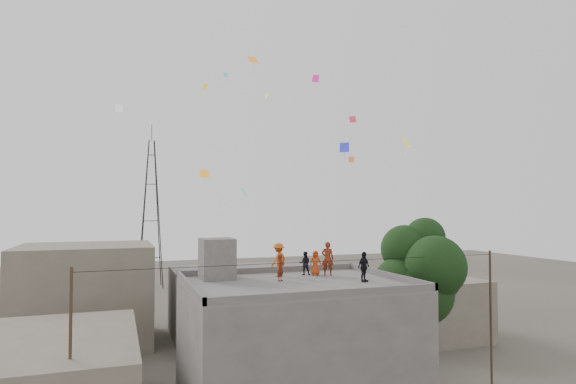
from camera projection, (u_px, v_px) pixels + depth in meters
name	position (u px, v px, depth m)	size (l,w,h in m)	color
main_building	(295.00, 349.00, 22.42)	(10.00, 8.00, 6.10)	#53504E
parapet	(295.00, 280.00, 22.53)	(10.00, 8.00, 0.30)	#53504E
stair_head_box	(217.00, 259.00, 23.93)	(1.60, 1.80, 2.00)	#53504E
neighbor_north	(255.00, 303.00, 36.25)	(12.00, 9.00, 5.00)	#53504E
neighbor_northwest	(85.00, 294.00, 34.15)	(9.00, 8.00, 7.00)	#635C4E
neighbor_east	(422.00, 306.00, 36.49)	(7.00, 8.00, 4.40)	#635C4E
tree	(421.00, 274.00, 25.55)	(4.90, 4.60, 9.10)	black
utility_line	(316.00, 338.00, 21.43)	(20.12, 0.62, 7.40)	black
transmission_tower	(151.00, 213.00, 58.95)	(2.97, 2.97, 20.01)	black
person_red_adult	(328.00, 259.00, 25.11)	(0.64, 0.42, 1.76)	maroon
person_orange_child	(315.00, 263.00, 25.20)	(0.63, 0.41, 1.28)	#BC3E15
person_dark_child	(305.00, 263.00, 25.25)	(0.60, 0.46, 1.23)	black
person_dark_adult	(364.00, 267.00, 22.87)	(0.84, 0.35, 1.43)	black
person_orange_adult	(279.00, 260.00, 24.71)	(1.10, 0.63, 1.71)	#C45816
person_red_child	(281.00, 268.00, 23.13)	(0.47, 0.31, 1.30)	maroon
kites	(276.00, 117.00, 29.66)	(16.50, 18.01, 12.83)	orange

